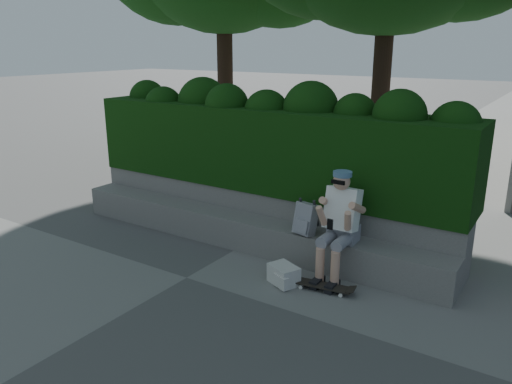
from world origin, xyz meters
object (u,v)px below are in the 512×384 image
Objects in this scene: backpack_plaid at (306,219)px; skateboard at (322,286)px; backpack_ground at (284,275)px; person at (340,221)px.

skateboard is at bearing -31.64° from backpack_plaid.
backpack_ground is (0.03, -0.61, -0.54)m from backpack_plaid.
person is 0.81m from skateboard.
person is 3.76× the size of backpack_ground.
backpack_plaid reaches higher than skateboard.
backpack_plaid is at bearing 117.04° from backpack_ground.
skateboard is (0.00, -0.43, -0.69)m from person.
person reaches higher than backpack_plaid.
backpack_ground is at bearing -132.06° from person.
backpack_plaid is (-0.51, 0.08, -0.10)m from person.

